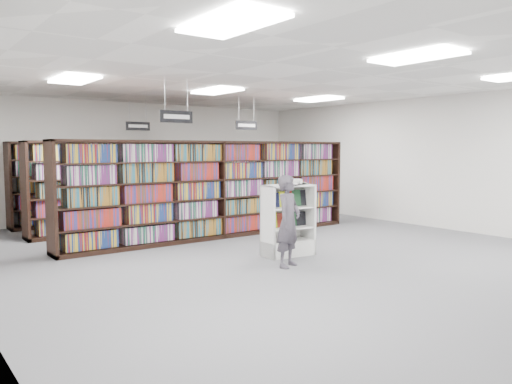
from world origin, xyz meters
TOP-DOWN VIEW (x-y plane):
  - floor at (0.00, 0.00)m, footprint 12.00×12.00m
  - ceiling at (0.00, 0.00)m, footprint 10.00×12.00m
  - wall_back at (0.00, 6.00)m, footprint 10.00×0.10m
  - wall_right at (5.00, 0.00)m, footprint 0.10×12.00m
  - bookshelf_row_near at (0.00, 2.00)m, footprint 7.00×0.60m
  - bookshelf_row_mid at (0.00, 4.00)m, footprint 7.00×0.60m
  - bookshelf_row_far at (0.00, 5.70)m, footprint 7.00×0.60m
  - aisle_sign_left at (-1.50, 1.00)m, footprint 0.65×0.02m
  - aisle_sign_right at (1.50, 3.00)m, footprint 0.65×0.02m
  - aisle_sign_center at (-0.50, 5.00)m, footprint 0.65×0.02m
  - troffer_front_left at (-3.00, -3.00)m, footprint 0.60×1.20m
  - troffer_front_center at (0.00, -3.00)m, footprint 0.60×1.20m
  - troffer_back_left at (-3.00, 2.00)m, footprint 0.60×1.20m
  - troffer_back_center at (0.00, 2.00)m, footprint 0.60×1.20m
  - troffer_back_right at (3.00, 2.00)m, footprint 0.60×1.20m
  - endcap_display at (0.01, -0.33)m, footprint 0.96×0.55m
  - open_book at (0.14, -0.39)m, footprint 0.60×0.49m
  - shopper at (-0.56, -1.03)m, footprint 0.65×0.55m

SIDE VIEW (x-z plane):
  - floor at x=0.00m, z-range 0.00..0.00m
  - endcap_display at x=0.01m, z-range -0.19..1.10m
  - shopper at x=-0.56m, z-range 0.00..1.51m
  - bookshelf_row_near at x=0.00m, z-range 0.00..2.10m
  - bookshelf_row_mid at x=0.00m, z-range 0.00..2.10m
  - bookshelf_row_far at x=0.00m, z-range 0.00..2.10m
  - open_book at x=0.14m, z-range 1.26..1.38m
  - wall_back at x=0.00m, z-range 0.00..3.20m
  - wall_right at x=5.00m, z-range 0.00..3.20m
  - aisle_sign_left at x=-1.50m, z-range 2.13..2.93m
  - aisle_sign_right at x=1.50m, z-range 2.13..2.93m
  - aisle_sign_center at x=-0.50m, z-range 2.13..2.93m
  - troffer_front_left at x=-3.00m, z-range 3.14..3.18m
  - troffer_front_center at x=0.00m, z-range 3.14..3.18m
  - troffer_back_left at x=-3.00m, z-range 3.14..3.18m
  - troffer_back_center at x=0.00m, z-range 3.14..3.18m
  - troffer_back_right at x=3.00m, z-range 3.14..3.18m
  - ceiling at x=0.00m, z-range 3.15..3.25m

